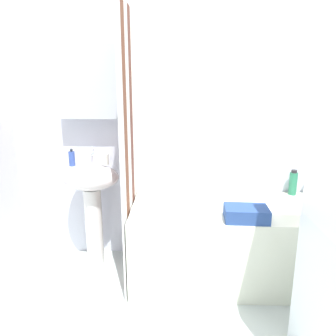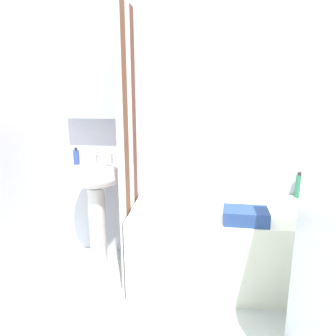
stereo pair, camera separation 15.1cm
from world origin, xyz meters
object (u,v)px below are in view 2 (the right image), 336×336
toothbrush_cup (108,158)px  towel_folded (246,216)px  bathtub (241,245)px  sink (96,191)px  soap_dispenser (76,157)px  shampoo_bottle (318,188)px  lotion_bottle (332,190)px  body_wash_bottle (300,186)px

toothbrush_cup → towel_folded: toothbrush_cup is taller
toothbrush_cup → bathtub: size_ratio=0.05×
sink → bathtub: (1.16, -0.16, -0.34)m
sink → soap_dispenser: size_ratio=6.24×
shampoo_bottle → towel_folded: size_ratio=0.64×
sink → lotion_bottle: sink is taller
soap_dispenser → shampoo_bottle: soap_dispenser is taller
soap_dispenser → toothbrush_cup: soap_dispenser is taller
lotion_bottle → body_wash_bottle: size_ratio=0.81×
lotion_bottle → body_wash_bottle: body_wash_bottle is taller
lotion_bottle → shampoo_bottle: 0.10m
body_wash_bottle → towel_folded: size_ratio=0.73×
lotion_bottle → towel_folded: 0.89m
soap_dispenser → toothbrush_cup: bearing=12.7°
soap_dispenser → toothbrush_cup: size_ratio=1.60×
toothbrush_cup → soap_dispenser: bearing=-167.3°
bathtub → towel_folded: towel_folded is taller
shampoo_bottle → towel_folded: shampoo_bottle is taller
toothbrush_cup → lotion_bottle: (1.77, 0.07, -0.24)m
sink → bathtub: size_ratio=0.52×
toothbrush_cup → towel_folded: 1.16m
shampoo_bottle → body_wash_bottle: 0.15m
soap_dispenser → bathtub: bearing=-6.1°
soap_dispenser → shampoo_bottle: 1.94m
body_wash_bottle → lotion_bottle: bearing=-8.5°
bathtub → lotion_bottle: size_ratio=9.57×
sink → body_wash_bottle: bearing=4.7°
shampoo_bottle → towel_folded: 0.83m
lotion_bottle → shampoo_bottle: (-0.09, 0.03, 0.01)m
bathtub → shampoo_bottle: bearing=24.9°
lotion_bottle → body_wash_bottle: 0.24m
sink → body_wash_bottle: 1.65m
soap_dispenser → bathtub: size_ratio=0.08×
toothbrush_cup → bathtub: toothbrush_cup is taller
shampoo_bottle → lotion_bottle: bearing=-17.1°
sink → shampoo_bottle: size_ratio=4.60×
sink → toothbrush_cup: (0.11, 0.03, 0.27)m
bathtub → body_wash_bottle: size_ratio=7.74×
towel_folded → shampoo_bottle: bearing=39.8°
body_wash_bottle → towel_folded: (-0.49, -0.54, -0.05)m
sink → toothbrush_cup: toothbrush_cup is taller
body_wash_bottle → shampoo_bottle: bearing=-2.7°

